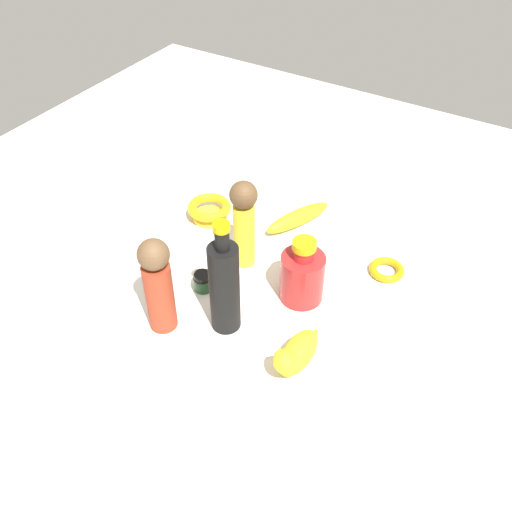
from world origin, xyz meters
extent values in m
plane|color=silver|center=(0.00, 0.00, 0.00)|extent=(2.00, 2.00, 0.00)
cylinder|color=#A03620|center=(-0.10, -0.20, 0.08)|extent=(0.07, 0.07, 0.16)
sphere|color=brown|center=(-0.10, -0.20, 0.19)|extent=(0.06, 0.06, 0.06)
cylinder|color=#B32423|center=(0.10, 0.02, 0.06)|extent=(0.09, 0.09, 0.11)
cylinder|color=#B32423|center=(0.10, 0.02, 0.12)|extent=(0.04, 0.04, 0.03)
cylinder|color=gold|center=(0.10, 0.02, 0.14)|extent=(0.05, 0.05, 0.02)
cylinder|color=yellow|center=(-0.22, 0.14, 0.01)|extent=(0.09, 0.09, 0.01)
torus|color=gold|center=(-0.22, 0.14, 0.03)|extent=(0.11, 0.11, 0.02)
cylinder|color=#1F4627|center=(-0.09, -0.07, 0.02)|extent=(0.04, 0.04, 0.03)
cylinder|color=gold|center=(-0.09, -0.07, 0.03)|extent=(0.03, 0.03, 0.00)
cylinder|color=black|center=(-0.09, -0.07, 0.04)|extent=(0.04, 0.04, 0.01)
torus|color=#BD8C0E|center=(0.23, 0.19, 0.01)|extent=(0.08, 0.08, 0.02)
cylinder|color=yellow|center=(-0.06, 0.05, 0.08)|extent=(0.06, 0.06, 0.16)
sphere|color=brown|center=(-0.06, 0.05, 0.19)|extent=(0.06, 0.06, 0.06)
ellipsoid|color=yellow|center=(0.18, -0.14, 0.03)|extent=(0.06, 0.12, 0.06)
sphere|color=yellow|center=(0.18, -0.19, 0.06)|extent=(0.05, 0.05, 0.05)
cone|color=yellow|center=(0.19, -0.19, 0.08)|extent=(0.02, 0.02, 0.02)
cone|color=yellow|center=(0.17, -0.19, 0.08)|extent=(0.02, 0.02, 0.02)
ellipsoid|color=yellow|center=(0.18, -0.09, 0.02)|extent=(0.02, 0.05, 0.02)
cylinder|color=black|center=(0.01, -0.13, 0.10)|extent=(0.06, 0.06, 0.20)
cylinder|color=black|center=(0.01, -0.13, 0.23)|extent=(0.03, 0.03, 0.04)
cylinder|color=#E3A807|center=(0.01, -0.13, 0.26)|extent=(0.03, 0.03, 0.01)
ellipsoid|color=gold|center=(-0.02, 0.24, 0.02)|extent=(0.11, 0.19, 0.04)
camera|label=1|loc=(0.48, -0.78, 0.89)|focal=40.76mm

